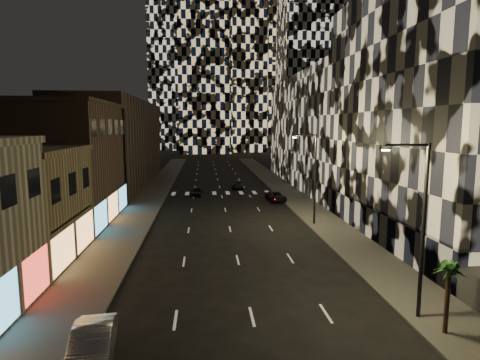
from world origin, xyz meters
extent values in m
cube|color=#47443F|center=(-10.00, 50.00, 0.07)|extent=(4.00, 120.00, 0.15)
cube|color=#47443F|center=(10.00, 50.00, 0.07)|extent=(4.00, 120.00, 0.15)
cube|color=#4C4C47|center=(-7.90, 50.00, 0.07)|extent=(0.20, 120.00, 0.15)
cube|color=#4C4C47|center=(7.90, 50.00, 0.07)|extent=(0.20, 120.00, 0.15)
cube|color=#887751|center=(-17.00, 21.00, 4.00)|extent=(10.00, 10.00, 8.00)
cube|color=#493729|center=(-17.00, 33.50, 6.00)|extent=(10.00, 15.00, 12.00)
cube|color=#493729|center=(-17.00, 60.00, 7.00)|extent=(10.00, 40.00, 14.00)
cube|color=#232326|center=(20.00, 24.50, 11.00)|extent=(16.00, 25.00, 22.00)
cube|color=#383838|center=(12.30, 24.50, 1.50)|extent=(0.60, 25.00, 3.00)
cube|color=#232326|center=(20.00, 57.00, 9.00)|extent=(16.00, 40.00, 18.00)
cube|color=black|center=(35.00, 135.00, 50.00)|extent=(20.00, 20.00, 100.00)
cube|color=black|center=(-12.00, 165.00, 60.00)|extent=(24.00, 24.00, 120.00)
cube|color=black|center=(-2.00, 140.00, 47.50)|extent=(18.00, 18.00, 95.00)
cylinder|color=black|center=(8.60, 10.00, 4.65)|extent=(0.20, 0.20, 9.00)
cylinder|color=black|center=(7.50, 10.00, 9.05)|extent=(2.20, 0.14, 0.14)
cube|color=black|center=(6.40, 10.00, 8.93)|extent=(0.50, 0.25, 0.18)
cube|color=#FFEAB2|center=(6.40, 10.00, 8.81)|extent=(0.35, 0.18, 0.06)
cylinder|color=black|center=(8.60, 30.00, 4.65)|extent=(0.20, 0.20, 9.00)
cylinder|color=black|center=(7.50, 30.00, 9.05)|extent=(2.20, 0.14, 0.14)
cube|color=black|center=(6.40, 30.00, 8.93)|extent=(0.50, 0.25, 0.18)
cube|color=#FFEAB2|center=(6.40, 30.00, 8.81)|extent=(0.35, 0.18, 0.06)
imported|color=gray|center=(-7.20, 7.40, 0.78)|extent=(2.22, 4.91, 1.56)
imported|color=black|center=(-3.50, 47.83, 0.64)|extent=(1.92, 3.90, 1.28)
imported|color=black|center=(2.89, 54.38, 0.66)|extent=(2.35, 4.73, 1.32)
imported|color=black|center=(7.00, 42.95, 0.62)|extent=(2.46, 4.65, 1.25)
cylinder|color=#47331E|center=(9.00, 8.28, 1.67)|extent=(0.23, 0.23, 3.04)
sphere|color=#1D4C1B|center=(9.00, 8.28, 3.34)|extent=(0.67, 0.67, 0.67)
cone|color=#1D4C1B|center=(9.23, 8.34, 3.29)|extent=(1.34, 0.58, 0.80)
cone|color=#1D4C1B|center=(9.10, 8.50, 3.29)|extent=(0.79, 1.31, 0.80)
cone|color=#1D4C1B|center=(8.89, 8.49, 3.29)|extent=(0.84, 1.30, 0.80)
cone|color=#1D4C1B|center=(8.77, 8.33, 3.29)|extent=(1.35, 0.53, 0.80)
cone|color=#1D4C1B|center=(8.82, 8.13, 3.29)|extent=(1.18, 1.05, 0.80)
cone|color=#1D4C1B|center=(9.01, 8.04, 3.29)|extent=(0.29, 1.33, 0.80)
cone|color=#1D4C1B|center=(9.19, 8.14, 3.29)|extent=(1.21, 1.01, 0.80)
camera|label=1|loc=(-2.39, -8.82, 10.02)|focal=30.00mm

